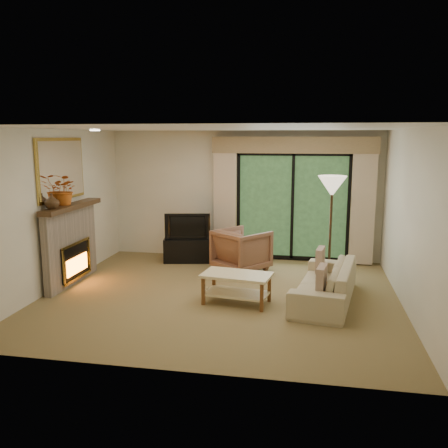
% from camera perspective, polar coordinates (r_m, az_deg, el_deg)
% --- Properties ---
extents(floor, '(5.50, 5.50, 0.00)m').
position_cam_1_polar(floor, '(7.58, -0.42, -8.61)').
color(floor, olive).
rests_on(floor, ground).
extents(ceiling, '(5.50, 5.50, 0.00)m').
position_cam_1_polar(ceiling, '(7.17, -0.44, 11.44)').
color(ceiling, silver).
rests_on(ceiling, ground).
extents(wall_back, '(5.00, 0.00, 5.00)m').
position_cam_1_polar(wall_back, '(9.71, 2.36, 3.47)').
color(wall_back, beige).
rests_on(wall_back, ground).
extents(wall_front, '(5.00, 0.00, 5.00)m').
position_cam_1_polar(wall_front, '(4.88, -6.00, -3.54)').
color(wall_front, beige).
rests_on(wall_front, ground).
extents(wall_left, '(0.00, 5.00, 5.00)m').
position_cam_1_polar(wall_left, '(8.23, -19.59, 1.63)').
color(wall_left, beige).
rests_on(wall_left, ground).
extents(wall_right, '(0.00, 5.00, 5.00)m').
position_cam_1_polar(wall_right, '(7.27, 21.37, 0.42)').
color(wall_right, beige).
rests_on(wall_right, ground).
extents(fireplace, '(0.24, 1.70, 1.37)m').
position_cam_1_polar(fireplace, '(8.45, -17.96, -2.30)').
color(fireplace, gray).
rests_on(fireplace, floor).
extents(mirror, '(0.07, 1.45, 1.02)m').
position_cam_1_polar(mirror, '(8.32, -18.96, 6.26)').
color(mirror, '#B69842').
rests_on(mirror, wall_left).
extents(sliding_door, '(2.26, 0.10, 2.16)m').
position_cam_1_polar(sliding_door, '(9.59, 8.24, 2.09)').
color(sliding_door, black).
rests_on(sliding_door, floor).
extents(curtain_left, '(0.45, 0.18, 2.35)m').
position_cam_1_polar(curtain_left, '(9.62, 0.16, 2.82)').
color(curtain_left, '#C9AF91').
rests_on(curtain_left, floor).
extents(curtain_right, '(0.45, 0.18, 2.35)m').
position_cam_1_polar(curtain_right, '(9.52, 16.38, 2.31)').
color(curtain_right, '#C9AF91').
rests_on(curtain_right, floor).
extents(cornice, '(3.20, 0.24, 0.32)m').
position_cam_1_polar(cornice, '(9.41, 8.41, 9.38)').
color(cornice, '#937853').
rests_on(cornice, wall_back).
extents(media_console, '(1.02, 0.60, 0.48)m').
position_cam_1_polar(media_console, '(9.57, -4.34, -3.12)').
color(media_console, black).
rests_on(media_console, floor).
extents(tv, '(0.90, 0.29, 0.52)m').
position_cam_1_polar(tv, '(9.46, -4.39, -0.19)').
color(tv, black).
rests_on(tv, media_console).
extents(armchair, '(1.20, 1.21, 0.79)m').
position_cam_1_polar(armchair, '(8.85, 2.13, -3.16)').
color(armchair, brown).
rests_on(armchair, floor).
extents(sofa, '(1.08, 2.10, 0.58)m').
position_cam_1_polar(sofa, '(7.41, 12.03, -6.93)').
color(sofa, tan).
rests_on(sofa, floor).
extents(pillow_near, '(0.17, 0.42, 0.40)m').
position_cam_1_polar(pillow_near, '(6.80, 11.64, -6.63)').
color(pillow_near, brown).
rests_on(pillow_near, sofa).
extents(pillow_far, '(0.16, 0.40, 0.39)m').
position_cam_1_polar(pillow_far, '(7.91, 11.50, -4.23)').
color(pillow_far, brown).
rests_on(pillow_far, sofa).
extents(coffee_table, '(1.09, 0.71, 0.46)m').
position_cam_1_polar(coffee_table, '(7.19, 1.54, -7.75)').
color(coffee_table, beige).
rests_on(coffee_table, floor).
extents(floor_lamp, '(0.58, 0.58, 1.83)m').
position_cam_1_polar(floor_lamp, '(8.38, 12.68, -0.55)').
color(floor_lamp, beige).
rests_on(floor_lamp, floor).
extents(vase, '(0.28, 0.28, 0.24)m').
position_cam_1_polar(vase, '(7.84, -20.02, 2.60)').
color(vase, '#3B2715').
rests_on(vase, fireplace).
extents(branches, '(0.52, 0.47, 0.51)m').
position_cam_1_polar(branches, '(8.19, -18.62, 3.92)').
color(branches, '#B55417').
rests_on(branches, fireplace).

